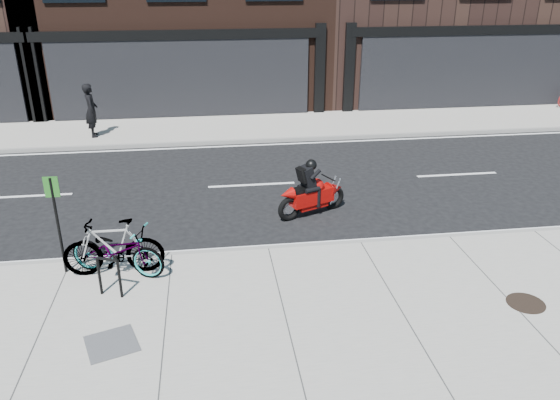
{
  "coord_description": "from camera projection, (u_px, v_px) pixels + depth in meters",
  "views": [
    {
      "loc": [
        -1.14,
        -12.05,
        5.55
      ],
      "look_at": [
        0.35,
        -1.25,
        0.9
      ],
      "focal_mm": 35.0,
      "sensor_mm": 36.0,
      "label": 1
    }
  ],
  "objects": [
    {
      "name": "bike_rack",
      "position": [
        109.0,
        274.0,
        9.63
      ],
      "size": [
        0.42,
        0.21,
        0.76
      ],
      "rotation": [
        0.0,
        0.0,
        -0.4
      ],
      "color": "black",
      "rests_on": "sidewalk_near"
    },
    {
      "name": "bicycle_rear",
      "position": [
        113.0,
        247.0,
        10.28
      ],
      "size": [
        1.89,
        0.54,
        1.13
      ],
      "primitive_type": "imported",
      "rotation": [
        0.0,
        0.0,
        4.71
      ],
      "color": "gray",
      "rests_on": "sidewalk_near"
    },
    {
      "name": "utility_grate",
      "position": [
        112.0,
        344.0,
        8.53
      ],
      "size": [
        0.95,
        0.95,
        0.02
      ],
      "primitive_type": "cube",
      "rotation": [
        0.0,
        0.0,
        0.33
      ],
      "color": "#57585A",
      "rests_on": "sidewalk_near"
    },
    {
      "name": "motorcycle",
      "position": [
        315.0,
        192.0,
        13.15
      ],
      "size": [
        1.8,
        0.99,
        1.43
      ],
      "rotation": [
        0.0,
        0.0,
        0.41
      ],
      "color": "black",
      "rests_on": "ground"
    },
    {
      "name": "ground",
      "position": [
        259.0,
        215.0,
        13.3
      ],
      "size": [
        120.0,
        120.0,
        0.0
      ],
      "primitive_type": "plane",
      "color": "black",
      "rests_on": "ground"
    },
    {
      "name": "bicycle_front",
      "position": [
        117.0,
        250.0,
        10.32
      ],
      "size": [
        2.01,
        1.3,
        1.0
      ],
      "primitive_type": "imported",
      "rotation": [
        0.0,
        0.0,
        1.2
      ],
      "color": "gray",
      "rests_on": "sidewalk_near"
    },
    {
      "name": "sidewalk_near",
      "position": [
        290.0,
        340.0,
        8.72
      ],
      "size": [
        60.0,
        6.0,
        0.13
      ],
      "primitive_type": "cube",
      "color": "gray",
      "rests_on": "ground"
    },
    {
      "name": "manhole_cover",
      "position": [
        526.0,
        303.0,
        9.56
      ],
      "size": [
        0.75,
        0.75,
        0.02
      ],
      "primitive_type": "cylinder",
      "rotation": [
        0.0,
        0.0,
        -0.15
      ],
      "color": "black",
      "rests_on": "sidewalk_near"
    },
    {
      "name": "sidewalk_far",
      "position": [
        238.0,
        127.0,
        20.34
      ],
      "size": [
        60.0,
        3.5,
        0.13
      ],
      "primitive_type": "cube",
      "color": "gray",
      "rests_on": "ground"
    },
    {
      "name": "sign_post",
      "position": [
        57.0,
        217.0,
        10.1
      ],
      "size": [
        0.27,
        0.05,
        1.97
      ],
      "rotation": [
        0.0,
        0.0,
        -0.03
      ],
      "color": "black",
      "rests_on": "sidewalk_near"
    },
    {
      "name": "pedestrian",
      "position": [
        91.0,
        110.0,
        18.71
      ],
      "size": [
        0.56,
        0.74,
        1.83
      ],
      "primitive_type": "imported",
      "rotation": [
        0.0,
        0.0,
        1.77
      ],
      "color": "black",
      "rests_on": "sidewalk_far"
    }
  ]
}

